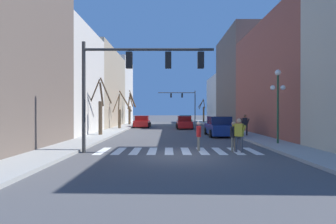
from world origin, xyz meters
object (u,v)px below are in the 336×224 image
at_px(car_parked_right_mid, 184,123).
at_px(street_tree_left_mid, 100,109).
at_px(traffic_signal_near, 133,70).
at_px(pedestrian_waiting_at_curb, 198,133).
at_px(car_parked_left_mid, 219,127).
at_px(pedestrian_on_right_sidewalk, 244,123).
at_px(traffic_signal_far, 184,99).
at_px(street_tree_right_far, 120,112).
at_px(street_lamp_right_corner, 277,91).
at_px(pedestrian_on_left_sidewalk, 238,132).
at_px(street_tree_right_near, 203,112).
at_px(pedestrian_near_right_corner, 233,134).
at_px(street_tree_left_far, 130,109).
at_px(car_parked_right_near, 142,122).
at_px(car_driving_away_lane, 184,121).

distance_m(car_parked_right_mid, street_tree_left_mid, 12.58).
height_order(traffic_signal_near, pedestrian_waiting_at_curb, traffic_signal_near).
distance_m(car_parked_left_mid, pedestrian_on_right_sidewalk, 2.23).
height_order(traffic_signal_far, street_tree_right_far, traffic_signal_far).
height_order(street_lamp_right_corner, pedestrian_on_left_sidewalk, street_lamp_right_corner).
bearing_deg(street_tree_right_near, pedestrian_on_right_sidewalk, -90.14).
height_order(traffic_signal_near, pedestrian_near_right_corner, traffic_signal_near).
relative_size(traffic_signal_far, street_tree_left_far, 1.43).
bearing_deg(street_lamp_right_corner, street_tree_right_near, 90.77).
relative_size(traffic_signal_far, car_parked_left_mid, 1.62).
bearing_deg(car_parked_right_near, car_parked_left_mid, -146.78).
xyz_separation_m(pedestrian_near_right_corner, pedestrian_on_right_sidewalk, (2.87, 7.72, 0.22)).
xyz_separation_m(street_lamp_right_corner, car_driving_away_lane, (-4.30, 23.09, -2.66)).
height_order(car_driving_away_lane, pedestrian_on_right_sidewalk, pedestrian_on_right_sidewalk).
bearing_deg(pedestrian_on_right_sidewalk, car_parked_right_mid, 123.76).
relative_size(car_driving_away_lane, street_tree_right_far, 1.06).
bearing_deg(pedestrian_near_right_corner, traffic_signal_far, 45.06).
bearing_deg(street_tree_left_mid, pedestrian_waiting_at_curb, -47.94).
bearing_deg(street_tree_left_far, pedestrian_on_left_sidewalk, -70.05).
xyz_separation_m(traffic_signal_near, traffic_signal_far, (4.97, 38.40, 0.28)).
bearing_deg(traffic_signal_far, street_tree_right_far, -112.49).
distance_m(car_driving_away_lane, pedestrian_near_right_corner, 25.52).
bearing_deg(traffic_signal_far, pedestrian_near_right_corner, -89.55).
relative_size(traffic_signal_near, car_parked_right_near, 1.59).
relative_size(traffic_signal_near, pedestrian_on_right_sidewalk, 3.96).
distance_m(traffic_signal_far, street_tree_right_near, 5.91).
relative_size(pedestrian_on_right_sidewalk, street_tree_left_far, 0.33).
xyz_separation_m(car_parked_right_mid, pedestrian_on_left_sidewalk, (1.72, -18.64, 0.31)).
bearing_deg(pedestrian_on_left_sidewalk, street_lamp_right_corner, 75.48).
distance_m(street_lamp_right_corner, car_parked_right_near, 21.21).
distance_m(pedestrian_on_left_sidewalk, street_tree_right_near, 34.12).
bearing_deg(street_tree_right_far, traffic_signal_far, 67.51).
bearing_deg(car_parked_right_mid, pedestrian_waiting_at_curb, 178.98).
xyz_separation_m(pedestrian_near_right_corner, pedestrian_on_left_sidewalk, (0.22, -0.23, 0.10)).
distance_m(street_tree_right_far, street_tree_left_mid, 8.14).
distance_m(pedestrian_on_left_sidewalk, pedestrian_waiting_at_curb, 2.13).
distance_m(car_parked_right_mid, car_parked_left_mid, 9.95).
bearing_deg(traffic_signal_near, car_parked_right_near, 94.47).
bearing_deg(car_parked_left_mid, traffic_signal_near, 145.86).
distance_m(car_driving_away_lane, pedestrian_waiting_at_curb, 25.15).
bearing_deg(pedestrian_near_right_corner, street_lamp_right_corner, -9.70).
bearing_deg(street_tree_left_far, pedestrian_near_right_corner, -70.32).
relative_size(pedestrian_near_right_corner, street_tree_right_near, 0.37).
bearing_deg(traffic_signal_near, pedestrian_on_right_sidewalk, 44.86).
relative_size(pedestrian_waiting_at_curb, street_tree_right_far, 0.36).
distance_m(car_parked_right_mid, car_driving_away_lane, 7.11).
bearing_deg(street_tree_right_far, car_parked_right_mid, 11.86).
distance_m(traffic_signal_near, street_tree_right_far, 17.76).
bearing_deg(pedestrian_waiting_at_curb, pedestrian_on_right_sidewalk, -33.00).
relative_size(car_parked_right_mid, car_driving_away_lane, 1.02).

